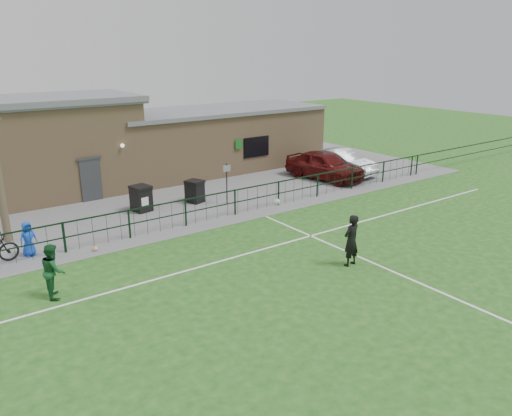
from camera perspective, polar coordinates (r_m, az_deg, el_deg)
ground at (r=16.34m, az=10.44°, el=-8.71°), size 90.00×90.00×0.00m
paving_strip at (r=26.78m, az=-10.71°, el=1.87°), size 34.00×13.00×0.02m
pitch_line_touch at (r=21.97m, az=-4.28°, el=-1.41°), size 28.00×0.10×0.01m
pitch_line_mid at (r=19.04m, az=1.77°, el=-4.46°), size 28.00×0.10×0.01m
pitch_line_perp at (r=17.72m, az=14.98°, el=-6.85°), size 0.10×16.00×0.01m
perimeter_fence at (r=21.95m, az=-4.59°, el=0.20°), size 28.00×0.10×1.20m
wheelie_bin_left at (r=23.59m, az=-12.99°, el=0.98°), size 0.87×0.95×1.11m
wheelie_bin_right at (r=24.52m, az=-7.02°, el=1.82°), size 0.88×0.94×1.00m
sign_post at (r=23.96m, az=-3.36°, el=2.78°), size 0.08×0.08×2.00m
car_maroon at (r=28.93m, az=7.81°, el=4.86°), size 2.73×5.00×1.61m
car_silver at (r=30.35m, az=9.72°, el=5.23°), size 2.18×4.63×1.47m
spectator_child at (r=19.78m, az=-24.61°, el=-3.23°), size 0.71×0.54×1.29m
goalkeeper_kick at (r=17.47m, az=10.65°, el=-3.57°), size 1.45×3.24×1.88m
outfield_player at (r=16.28m, az=-22.15°, el=-6.62°), size 0.79×0.93×1.69m
ball_ground at (r=19.55m, az=-17.90°, el=-4.45°), size 0.20×0.20×0.20m
clubhouse at (r=28.67m, az=-15.18°, el=7.14°), size 24.25×5.40×4.96m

